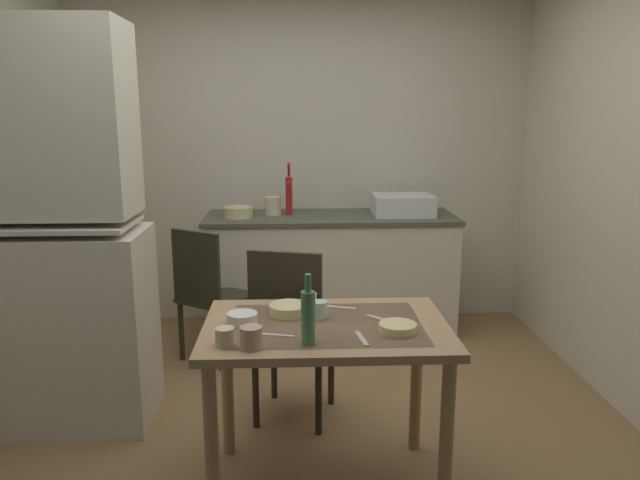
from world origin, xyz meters
TOP-DOWN VIEW (x-y plane):
  - ground_plane at (0.00, 0.00)m, footprint 4.73×4.73m
  - wall_back at (0.00, 1.91)m, footprint 3.60×0.10m
  - hutch_cabinet at (-1.29, 0.24)m, footprint 0.89×0.52m
  - counter_cabinet at (0.21, 1.54)m, footprint 1.85×0.64m
  - sink_basin at (0.75, 1.54)m, footprint 0.44×0.34m
  - hand_pump at (-0.10, 1.59)m, footprint 0.05×0.27m
  - mixing_bowl_counter at (-0.47, 1.49)m, footprint 0.21×0.21m
  - stoneware_crock at (-0.22, 1.59)m, footprint 0.12×0.12m
  - dining_table at (0.07, -0.43)m, footprint 1.04×0.71m
  - chair_far_side at (-0.09, 0.15)m, footprint 0.49×0.49m
  - chair_by_counter at (-0.63, 1.00)m, footprint 0.55×0.55m
  - serving_bowl_wide at (0.36, -0.53)m, footprint 0.16×0.16m
  - soup_bowl_small at (-0.29, -0.39)m, footprint 0.13×0.13m
  - sauce_dish at (-0.09, -0.29)m, footprint 0.17×0.17m
  - teacup_mint at (0.01, -0.18)m, footprint 0.06×0.06m
  - teacup_cream at (-0.33, -0.64)m, footprint 0.07×0.07m
  - mug_tall at (0.04, -0.34)m, footprint 0.07×0.07m
  - mug_dark at (-0.23, -0.68)m, footprint 0.09×0.09m
  - glass_bottle at (-0.01, -0.64)m, footprint 0.06×0.06m
  - table_knife at (-0.16, -0.55)m, footprint 0.19×0.06m
  - teaspoon_near_bowl at (0.20, -0.60)m, footprint 0.04×0.16m
  - teaspoon_by_cup at (0.30, -0.37)m, footprint 0.10×0.10m
  - serving_spoon at (0.14, -0.22)m, footprint 0.16×0.07m

SIDE VIEW (x-z plane):
  - ground_plane at x=0.00m, z-range 0.00..0.00m
  - counter_cabinet at x=0.21m, z-range 0.00..0.89m
  - chair_by_counter at x=-0.63m, z-range 0.02..0.93m
  - chair_far_side at x=-0.09m, z-range 0.01..0.99m
  - dining_table at x=0.07m, z-range 0.27..1.04m
  - table_knife at x=-0.16m, z-range 0.77..0.77m
  - teaspoon_near_bowl at x=0.20m, z-range 0.77..0.77m
  - teaspoon_by_cup at x=0.30m, z-range 0.77..0.77m
  - serving_spoon at x=0.14m, z-range 0.77..0.77m
  - serving_bowl_wide at x=0.36m, z-range 0.77..0.80m
  - soup_bowl_small at x=-0.29m, z-range 0.77..0.81m
  - sauce_dish at x=-0.09m, z-range 0.77..0.81m
  - teacup_mint at x=0.01m, z-range 0.77..0.83m
  - teacup_cream at x=-0.33m, z-range 0.77..0.84m
  - mug_tall at x=0.04m, z-range 0.77..0.84m
  - mug_dark at x=-0.23m, z-range 0.77..0.85m
  - glass_bottle at x=-0.01m, z-range 0.74..1.02m
  - mixing_bowl_counter at x=-0.47m, z-range 0.89..0.97m
  - stoneware_crock at x=-0.22m, z-range 0.89..1.03m
  - sink_basin at x=0.75m, z-range 0.89..1.04m
  - hutch_cabinet at x=-1.29m, z-range -0.07..2.02m
  - hand_pump at x=-0.10m, z-range 0.87..1.26m
  - wall_back at x=0.00m, z-range 0.00..2.68m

